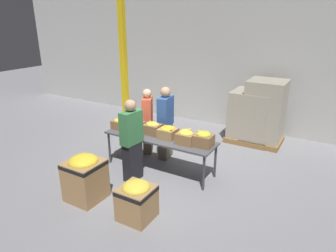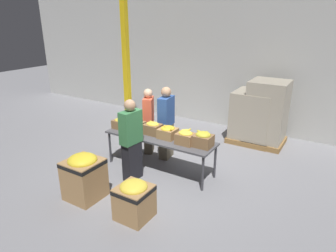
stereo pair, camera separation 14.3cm
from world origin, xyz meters
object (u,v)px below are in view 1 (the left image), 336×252
Objects in this scene: support_pillar at (124,60)px; volunteer_2 at (132,141)px; volunteer_1 at (148,122)px; sorting_table at (160,139)px; pallet_stack_0 at (265,113)px; banana_box_2 at (152,128)px; banana_box_3 at (168,132)px; donation_bin_0 at (85,176)px; pallet_stack_1 at (251,116)px; banana_box_0 at (120,124)px; banana_box_4 at (186,137)px; volunteer_0 at (166,124)px; banana_box_1 at (136,126)px; donation_bin_1 at (137,199)px; banana_box_5 at (204,139)px.

volunteer_2 is at bearing -50.03° from support_pillar.
sorting_table is at bearing 22.43° from volunteer_1.
volunteer_2 is at bearing -119.08° from pallet_stack_0.
banana_box_2 is 0.39m from banana_box_3.
volunteer_1 is 2.29m from donation_bin_0.
pallet_stack_1 reaches higher than banana_box_3.
banana_box_0 is 1.00× the size of banana_box_4.
donation_bin_0 is at bearing -114.22° from banana_box_3.
pallet_stack_1 reaches higher than donation_bin_0.
banana_box_2 is at bearing 15.17° from volunteer_1.
volunteer_0 is at bearing 88.95° from banana_box_2.
banana_box_4 reaches higher than donation_bin_0.
banana_box_0 is 0.98m from volunteer_2.
banana_box_0 is at bearing -176.68° from banana_box_3.
volunteer_0 is at bearing 53.44° from banana_box_1.
pallet_stack_1 is (1.46, 3.29, -0.17)m from volunteer_2.
support_pillar is (-1.64, 1.76, 1.10)m from banana_box_1.
volunteer_0 is 2.39m from donation_bin_1.
pallet_stack_1 is (1.83, 2.65, -0.23)m from banana_box_1.
pallet_stack_1 reaches higher than banana_box_0.
banana_box_2 is 2.97m from pallet_stack_1.
banana_box_1 is 0.21× the size of volunteer_0.
pallet_stack_0 is (1.81, 3.26, -0.01)m from volunteer_2.
volunteer_0 is at bearing 58.94° from volunteer_1.
banana_box_3 is at bearing 1.95° from banana_box_1.
banana_box_1 is 1.70m from donation_bin_0.
pallet_stack_0 is at bearing 104.70° from volunteer_1.
support_pillar is at bearing -165.70° from pallet_stack_1.
volunteer_2 reaches higher than banana_box_3.
pallet_stack_0 is at bearing 63.42° from donation_bin_0.
pallet_stack_0 reaches higher than donation_bin_0.
volunteer_2 reaches higher than pallet_stack_1.
banana_box_1 is 0.21× the size of volunteer_2.
banana_box_5 is at bearing -1.47° from banana_box_2.
support_pillar is at bearing 129.77° from donation_bin_1.
banana_box_3 is at bearing 30.29° from volunteer_1.
banana_box_2 is 1.21m from banana_box_5.
volunteer_1 is 3.04m from pallet_stack_0.
support_pillar reaches higher than volunteer_0.
donation_bin_0 is at bearing -127.49° from banana_box_4.
banana_box_1 is 1.00× the size of banana_box_2.
volunteer_0 is at bearing 124.78° from banana_box_3.
donation_bin_1 is 4.35m from pallet_stack_1.
volunteer_0 reaches higher than donation_bin_1.
banana_box_2 is at bearing 5.94° from banana_box_0.
donation_bin_1 is at bearing 12.25° from volunteer_0.
support_pillar reaches higher than banana_box_3.
pallet_stack_1 is (-0.35, 0.03, -0.16)m from pallet_stack_0.
banana_box_4 is 1.06m from volunteer_0.
banana_box_1 is at bearing 178.52° from sorting_table.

